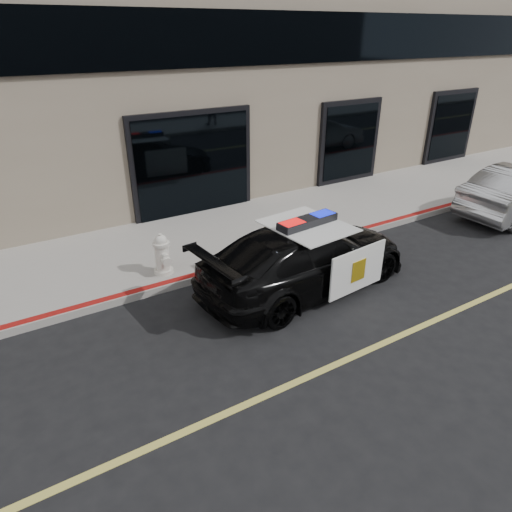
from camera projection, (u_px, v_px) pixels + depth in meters
ground at (416, 329)px, 7.98m from camera, size 120.00×120.00×0.00m
sidewalk_n at (258, 226)px, 11.96m from camera, size 60.00×3.50×0.15m
police_car at (306, 257)px, 9.01m from camera, size 2.75×4.96×1.51m
fire_hydrant at (162, 255)px, 9.33m from camera, size 0.40×0.55×0.88m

